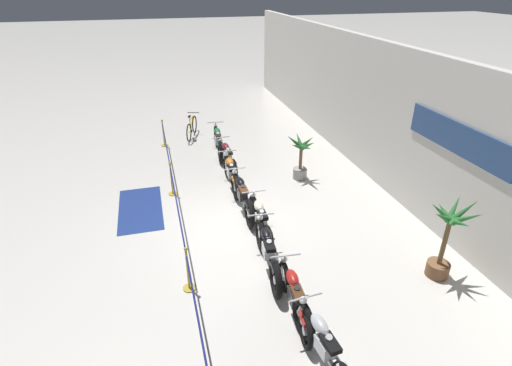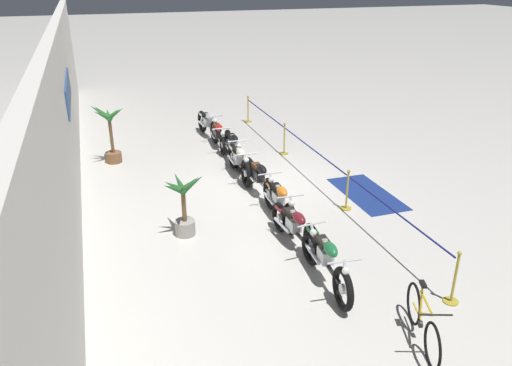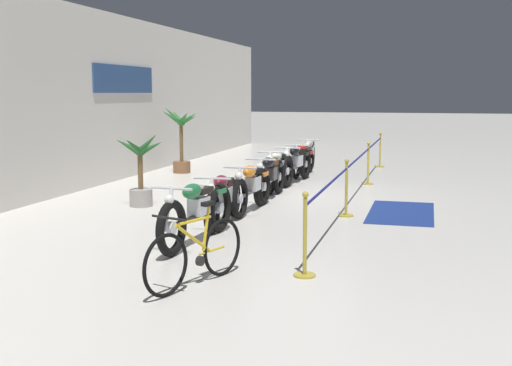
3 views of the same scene
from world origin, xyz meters
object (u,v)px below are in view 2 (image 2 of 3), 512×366
(motorcycle_red_6, at_px, (218,135))
(motorcycle_green_0, at_px, (326,260))
(floor_banner, at_px, (367,194))
(motorcycle_maroon_1, at_px, (295,228))
(motorcycle_black_5, at_px, (233,147))
(motorcycle_black_3, at_px, (259,179))
(bicycle, at_px, (423,322))
(potted_palm_right_of_row, at_px, (110,131))
(motorcycle_silver_7, at_px, (208,124))
(stanchion_mid_left, at_px, (347,196))
(potted_palm_left_of_row, at_px, (184,205))
(stanchion_mid_right, at_px, (284,143))
(motorcycle_orange_2, at_px, (279,201))
(stanchion_far_left, at_px, (337,173))
(motorcycle_cream_4, at_px, (239,161))
(stanchion_far_right, at_px, (248,113))

(motorcycle_red_6, bearing_deg, motorcycle_green_0, 179.88)
(motorcycle_green_0, xyz_separation_m, floor_banner, (3.33, -2.84, -0.48))
(motorcycle_maroon_1, xyz_separation_m, motorcycle_black_5, (5.34, -0.17, 0.02))
(motorcycle_black_3, bearing_deg, bicycle, -174.08)
(bicycle, distance_m, potted_palm_right_of_row, 10.77)
(motorcycle_silver_7, bearing_deg, stanchion_mid_left, -164.12)
(potted_palm_left_of_row, xyz_separation_m, stanchion_mid_right, (4.25, -4.06, -0.38))
(motorcycle_orange_2, xyz_separation_m, floor_banner, (0.61, -2.75, -0.47))
(motorcycle_red_6, xyz_separation_m, motorcycle_silver_7, (1.24, 0.05, 0.02))
(potted_palm_right_of_row, bearing_deg, stanchion_mid_left, -134.58)
(motorcycle_green_0, height_order, bicycle, motorcycle_green_0)
(potted_palm_left_of_row, bearing_deg, potted_palm_right_of_row, 13.30)
(motorcycle_green_0, relative_size, stanchion_far_left, 0.20)
(motorcycle_red_6, bearing_deg, motorcycle_silver_7, 2.21)
(motorcycle_silver_7, bearing_deg, floor_banner, -154.72)
(motorcycle_maroon_1, xyz_separation_m, potted_palm_left_of_row, (1.27, 2.13, 0.29))
(floor_banner, bearing_deg, motorcycle_maroon_1, 123.40)
(motorcycle_cream_4, bearing_deg, motorcycle_silver_7, -0.39)
(motorcycle_black_5, distance_m, floor_banner, 4.40)
(motorcycle_silver_7, bearing_deg, motorcycle_red_6, -177.79)
(motorcycle_maroon_1, xyz_separation_m, stanchion_mid_right, (5.52, -1.93, -0.09))
(motorcycle_cream_4, height_order, stanchion_mid_left, stanchion_mid_left)
(motorcycle_red_6, relative_size, stanchion_mid_right, 2.00)
(stanchion_mid_right, bearing_deg, potted_palm_left_of_row, 136.33)
(motorcycle_cream_4, xyz_separation_m, potted_palm_left_of_row, (-2.85, 2.12, 0.26))
(motorcycle_green_0, bearing_deg, floor_banner, -40.45)
(motorcycle_green_0, bearing_deg, stanchion_mid_right, -15.15)
(motorcycle_cream_4, distance_m, potted_palm_right_of_row, 4.15)
(stanchion_far_left, relative_size, floor_banner, 4.89)
(motorcycle_black_5, bearing_deg, stanchion_mid_right, -84.13)
(motorcycle_green_0, height_order, floor_banner, motorcycle_green_0)
(motorcycle_black_3, xyz_separation_m, motorcycle_red_6, (4.02, 0.07, -0.02))
(motorcycle_green_0, distance_m, motorcycle_cream_4, 5.54)
(motorcycle_green_0, relative_size, stanchion_mid_left, 2.33)
(floor_banner, bearing_deg, motorcycle_black_3, 73.25)
(motorcycle_cream_4, bearing_deg, motorcycle_green_0, -179.41)
(potted_palm_right_of_row, distance_m, stanchion_far_right, 6.06)
(floor_banner, bearing_deg, stanchion_mid_left, 123.13)
(motorcycle_silver_7, distance_m, stanchion_mid_left, 6.98)
(potted_palm_right_of_row, distance_m, stanchion_mid_left, 7.47)
(bicycle, xyz_separation_m, stanchion_mid_right, (8.94, -1.15, -0.03))
(motorcycle_silver_7, relative_size, floor_banner, 0.88)
(bicycle, distance_m, floor_banner, 5.75)
(stanchion_mid_left, bearing_deg, motorcycle_black_3, 50.92)
(motorcycle_black_3, height_order, motorcycle_cream_4, motorcycle_cream_4)
(motorcycle_green_0, relative_size, motorcycle_black_5, 1.01)
(floor_banner, bearing_deg, potted_palm_left_of_row, 97.24)
(motorcycle_green_0, bearing_deg, motorcycle_red_6, -0.12)
(motorcycle_silver_7, xyz_separation_m, potted_palm_left_of_row, (-6.73, 2.15, 0.26))
(motorcycle_orange_2, xyz_separation_m, stanchion_far_right, (8.07, -1.79, -0.11))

